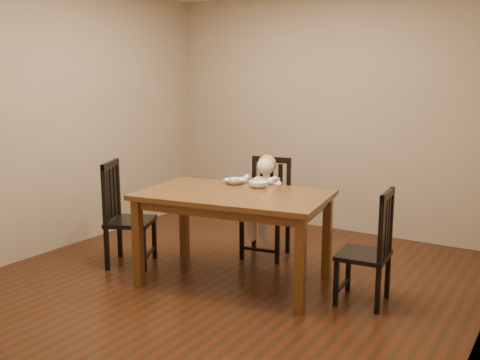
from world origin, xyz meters
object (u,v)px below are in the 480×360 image
Objects in this scene: dining_table at (234,203)px; chair_left at (125,216)px; chair_right at (370,250)px; bowl_peas at (235,181)px; toddler at (266,196)px; bowl_veg at (259,184)px; chair_child at (267,209)px.

chair_left is at bearing -170.80° from dining_table.
chair_left reaches higher than chair_right.
bowl_peas is at bearing 78.60° from chair_right.
chair_left reaches higher than dining_table.
dining_table is 0.74m from toddler.
toddler is (1.00, 0.90, 0.13)m from chair_left.
bowl_veg is (0.17, -0.43, 0.21)m from toddler.
chair_right is (1.14, 0.17, -0.26)m from dining_table.
chair_right is at bearing -6.21° from bowl_peas.
chair_left is 5.58× the size of bowl_veg.
chair_child is 1.37m from chair_left.
chair_right is (2.24, 0.35, -0.04)m from chair_left.
toddler reaches higher than dining_table.
toddler is 2.89× the size of bowl_peas.
chair_child is at bearing -90.00° from toddler.
chair_child is 0.15m from toddler.
chair_child is 5.51× the size of bowl_veg.
chair_left is 1.31m from bowl_veg.
chair_child is 0.58m from bowl_peas.
toddler is (-1.24, 0.55, 0.17)m from chair_right.
chair_left is 2.27m from chair_right.
toddler is at bearing 111.83° from bowl_veg.
bowl_veg is at bearing -4.64° from bowl_peas.
toddler is 0.47m from bowl_peas.
chair_right is 1.14m from bowl_veg.
bowl_peas is 1.06× the size of bowl_veg.
chair_child is at bearing 79.62° from bowl_peas.
chair_child is at bearing 98.35° from dining_table.
chair_child reaches higher than toddler.
bowl_veg is at bearing 100.09° from chair_child.
chair_right is 4.86× the size of bowl_peas.
bowl_veg is at bearing 78.22° from chair_right.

